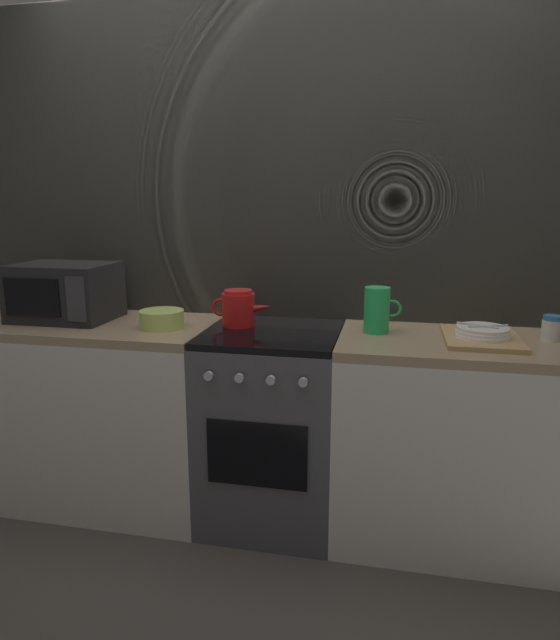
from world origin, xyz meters
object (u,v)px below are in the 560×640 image
kettle (239,308)px  mixing_bowl (162,319)px  pitcher (377,310)px  microwave (65,292)px  spice_jar (551,328)px  dish_pile (482,335)px  stove_unit (273,425)px

kettle → mixing_bowl: 0.35m
mixing_bowl → pitcher: pitcher is taller
kettle → pitcher: bearing=-0.6°
mixing_bowl → kettle: bearing=18.3°
kettle → pitcher: 0.63m
kettle → pitcher: size_ratio=1.42×
microwave → spice_jar: bearing=1.0°
microwave → mixing_bowl: (0.53, -0.07, -0.10)m
dish_pile → microwave: bearing=179.2°
mixing_bowl → stove_unit: bearing=4.8°
kettle → dish_pile: (1.05, -0.06, -0.06)m
spice_jar → dish_pile: bearing=-166.7°
kettle → dish_pile: size_ratio=0.71×
microwave → pitcher: bearing=1.2°
mixing_bowl → spice_jar: 1.67m
mixing_bowl → microwave: bearing=172.2°
microwave → dish_pile: size_ratio=1.15×
stove_unit → dish_pile: size_ratio=2.25×
microwave → kettle: bearing=2.5°
mixing_bowl → dish_pile: (1.38, 0.05, -0.02)m
stove_unit → spice_jar: bearing=3.4°
mixing_bowl → dish_pile: bearing=1.9°
mixing_bowl → pitcher: 0.96m
dish_pile → spice_jar: 0.29m
microwave → dish_pile: 1.92m
mixing_bowl → pitcher: bearing=6.1°
microwave → pitcher: microwave is taller
stove_unit → pitcher: pitcher is taller
stove_unit → pitcher: size_ratio=4.50×
stove_unit → pitcher: (0.45, 0.06, 0.55)m
kettle → spice_jar: 1.33m
microwave → mixing_bowl: bearing=-7.8°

